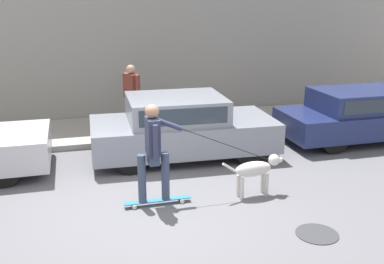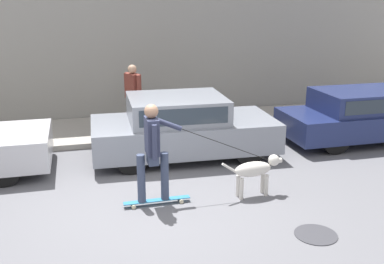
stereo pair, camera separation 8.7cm
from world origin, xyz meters
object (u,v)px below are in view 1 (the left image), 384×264
(parked_car_2, at_px, (365,115))
(pedestrian_with_bag, at_px, (132,95))
(parked_car_1, at_px, (181,128))
(skateboarder, at_px, (154,149))
(dog, at_px, (256,170))

(parked_car_2, distance_m, pedestrian_with_bag, 5.63)
(parked_car_2, bearing_deg, parked_car_1, 179.95)
(parked_car_2, xyz_separation_m, skateboarder, (-5.56, -2.25, 0.38))
(dog, distance_m, pedestrian_with_bag, 4.33)
(skateboarder, relative_size, pedestrian_with_bag, 1.58)
(dog, height_order, skateboarder, skateboarder)
(parked_car_2, height_order, skateboarder, skateboarder)
(parked_car_2, distance_m, dog, 4.45)
(parked_car_1, relative_size, dog, 3.53)
(skateboarder, bearing_deg, parked_car_1, 65.31)
(skateboarder, distance_m, pedestrian_with_bag, 3.93)
(parked_car_2, distance_m, skateboarder, 6.00)
(parked_car_1, height_order, parked_car_2, parked_car_1)
(parked_car_2, bearing_deg, dog, -148.61)
(parked_car_1, height_order, pedestrian_with_bag, pedestrian_with_bag)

